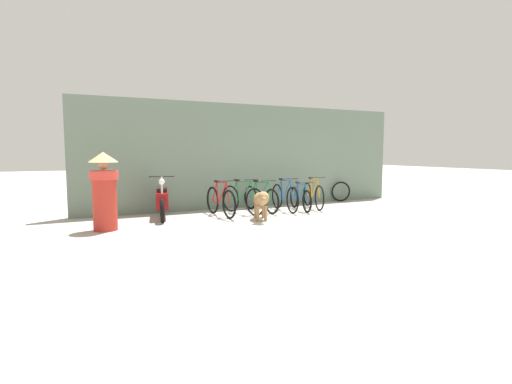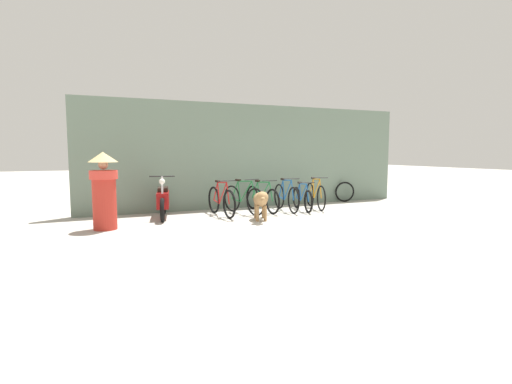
{
  "view_description": "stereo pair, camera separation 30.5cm",
  "coord_description": "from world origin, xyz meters",
  "views": [
    {
      "loc": [
        -5.11,
        -7.42,
        1.61
      ],
      "look_at": [
        -0.9,
        1.07,
        0.65
      ],
      "focal_mm": 28.0,
      "sensor_mm": 36.0,
      "label": 1
    },
    {
      "loc": [
        -4.83,
        -7.55,
        1.61
      ],
      "look_at": [
        -0.9,
        1.07,
        0.65
      ],
      "focal_mm": 28.0,
      "sensor_mm": 36.0,
      "label": 2
    }
  ],
  "objects": [
    {
      "name": "bicycle_1",
      "position": [
        -0.87,
        1.94,
        0.38
      ],
      "size": [
        0.56,
        1.66,
        0.92
      ],
      "rotation": [
        0.0,
        0.0,
        -1.3
      ],
      "color": "black",
      "rests_on": "ground"
    },
    {
      "name": "bicycle_4",
      "position": [
        0.83,
        1.82,
        0.33
      ],
      "size": [
        0.5,
        1.59,
        0.8
      ],
      "rotation": [
        0.0,
        0.0,
        -1.78
      ],
      "color": "black",
      "rests_on": "ground"
    },
    {
      "name": "bicycle_2",
      "position": [
        -0.27,
        2.07,
        0.35
      ],
      "size": [
        0.46,
        1.74,
        0.87
      ],
      "rotation": [
        0.0,
        0.0,
        -1.48
      ],
      "color": "black",
      "rests_on": "ground"
    },
    {
      "name": "spare_tire_left",
      "position": [
        3.05,
        2.87,
        0.32
      ],
      "size": [
        0.64,
        0.22,
        0.65
      ],
      "rotation": [
        0.0,
        0.0,
        -0.26
      ],
      "color": "black",
      "rests_on": "ground"
    },
    {
      "name": "person_in_robes",
      "position": [
        -4.29,
        1.19,
        0.86
      ],
      "size": [
        0.84,
        0.84,
        1.61
      ],
      "rotation": [
        0.0,
        0.0,
        2.35
      ],
      "color": "#B72D23",
      "rests_on": "ground"
    },
    {
      "name": "bicycle_3",
      "position": [
        0.36,
        1.89,
        0.38
      ],
      "size": [
        0.46,
        1.69,
        0.91
      ],
      "rotation": [
        0.0,
        0.0,
        -1.67
      ],
      "color": "black",
      "rests_on": "ground"
    },
    {
      "name": "ground_plane",
      "position": [
        0.0,
        0.0,
        0.0
      ],
      "size": [
        60.0,
        60.0,
        0.0
      ],
      "primitive_type": "plane",
      "color": "#ADA89E"
    },
    {
      "name": "stray_dog",
      "position": [
        -0.89,
        0.84,
        0.48
      ],
      "size": [
        0.6,
        1.22,
        0.72
      ],
      "rotation": [
        0.0,
        0.0,
        4.37
      ],
      "color": "#997247",
      "rests_on": "ground"
    },
    {
      "name": "bicycle_5",
      "position": [
        1.38,
        2.0,
        0.37
      ],
      "size": [
        0.57,
        1.69,
        0.91
      ],
      "rotation": [
        0.0,
        0.0,
        -1.84
      ],
      "color": "black",
      "rests_on": "ground"
    },
    {
      "name": "motorcycle",
      "position": [
        -2.9,
        2.14,
        0.42
      ],
      "size": [
        0.61,
        1.77,
        1.05
      ],
      "rotation": [
        0.0,
        0.0,
        -1.8
      ],
      "color": "black",
      "rests_on": "ground"
    },
    {
      "name": "bicycle_0",
      "position": [
        -1.51,
        1.84,
        0.37
      ],
      "size": [
        0.46,
        1.68,
        0.92
      ],
      "rotation": [
        0.0,
        0.0,
        -1.51
      ],
      "color": "black",
      "rests_on": "ground"
    },
    {
      "name": "shop_wall_back",
      "position": [
        0.0,
        3.12,
        1.48
      ],
      "size": [
        9.91,
        0.2,
        2.96
      ],
      "color": "slate",
      "rests_on": "ground"
    }
  ]
}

